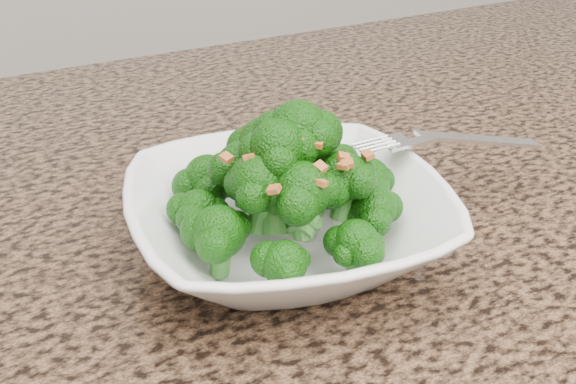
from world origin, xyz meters
TOP-DOWN VIEW (x-y plane):
  - granite_counter at (0.00, 0.30)m, footprint 1.64×1.04m
  - bowl at (0.02, 0.33)m, footprint 0.26×0.26m
  - broccoli_pile at (0.02, 0.33)m, footprint 0.19×0.19m
  - garlic_topping at (0.02, 0.33)m, footprint 0.12×0.12m
  - fork at (0.14, 0.34)m, footprint 0.19×0.06m

SIDE VIEW (x-z plane):
  - granite_counter at x=0.00m, z-range 0.87..0.90m
  - bowl at x=0.02m, z-range 0.90..0.95m
  - fork at x=0.14m, z-range 0.95..0.97m
  - broccoli_pile at x=0.02m, z-range 0.95..1.02m
  - garlic_topping at x=0.02m, z-range 1.02..1.03m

